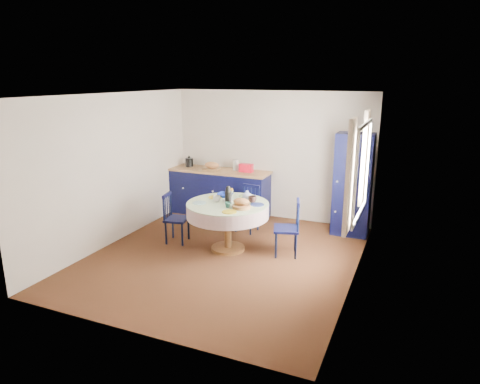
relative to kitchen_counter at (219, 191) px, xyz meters
The scene contains 17 objects.
floor 2.25m from the kitchen_counter, 62.94° to the right, with size 4.50×4.50×0.00m, color black.
ceiling 2.99m from the kitchen_counter, 62.94° to the right, with size 4.50×4.50×0.00m, color white.
wall_back 1.30m from the kitchen_counter, 16.13° to the left, with size 4.00×0.02×2.50m, color silver.
wall_left 2.33m from the kitchen_counter, 117.00° to the right, with size 0.02×4.50×2.50m, color silver.
wall_right 3.67m from the kitchen_counter, 33.15° to the right, with size 0.02×4.50×2.50m, color silver.
window 3.55m from the kitchen_counter, 29.33° to the right, with size 0.10×1.74×1.45m.
kitchen_counter is the anchor object (origin of this frame).
pantry_cabinet 2.70m from the kitchen_counter, ahead, with size 0.64×0.48×1.82m.
dining_table 1.92m from the kitchen_counter, 60.08° to the right, with size 1.32×1.32×1.08m.
chair_left 1.68m from the kitchen_counter, 91.18° to the right, with size 0.42×0.44×0.85m.
chair_far 1.13m from the kitchen_counter, 37.00° to the right, with size 0.42×0.40×0.85m.
chair_right 2.41m from the kitchen_counter, 37.48° to the right, with size 0.49×0.50×0.90m.
mug_a 1.85m from the kitchen_counter, 65.66° to the right, with size 0.12×0.12×0.10m, color silver.
mug_b 2.18m from the kitchen_counter, 60.85° to the right, with size 0.09×0.09×0.08m, color #2D6559.
mug_c 2.00m from the kitchen_counter, 48.70° to the right, with size 0.13×0.13×0.11m, color black.
mug_d 1.54m from the kitchen_counter, 57.08° to the right, with size 0.10×0.10×0.09m, color silver.
cobalt_bowl 1.59m from the kitchen_counter, 60.70° to the right, with size 0.26×0.26×0.06m, color navy.
Camera 1 is at (2.68, -5.64, 2.75)m, focal length 32.00 mm.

